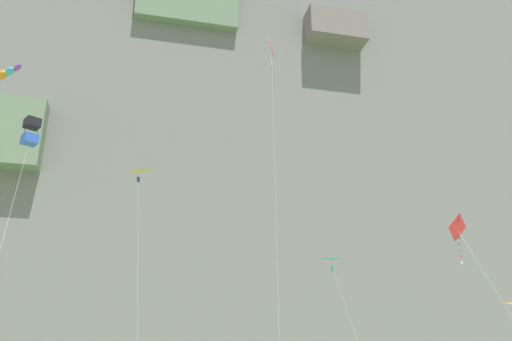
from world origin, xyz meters
name	(u,v)px	position (x,y,z in m)	size (l,w,h in m)	color
cliff_face	(173,137)	(-0.02, 67.14, 37.42)	(180.00, 34.04, 74.82)	slate
kite_diamond_far_left	(272,56)	(7.85, 36.23, 33.91)	(1.86, 7.01, 36.08)	pink
kite_delta_low_center	(135,179)	(-4.93, 36.82, 19.52)	(2.74, 5.05, 19.97)	yellow
kite_windsock_mid_right	(1,75)	(-18.14, 38.79, 29.59)	(4.06, 4.96, 30.35)	#38B2D1
kite_diamond_upper_right	(460,232)	(16.39, 20.76, 12.00)	(2.83, 6.16, 13.33)	red
kite_delta_near_cliff	(334,267)	(11.69, 31.62, 11.35)	(2.41, 5.63, 11.59)	#38B2D1
kite_box_mid_center	(31,132)	(-10.67, 19.54, 15.88)	(1.05, 5.22, 16.69)	black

